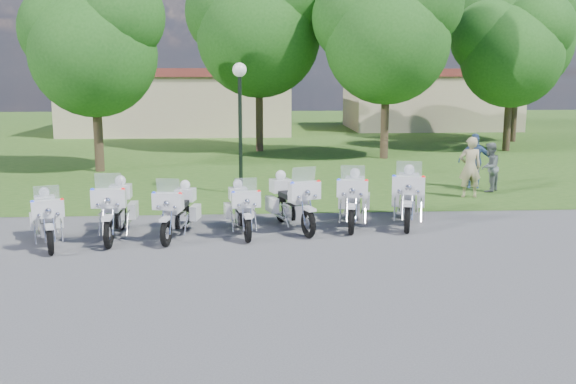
{
  "coord_description": "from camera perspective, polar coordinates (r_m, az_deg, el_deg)",
  "views": [
    {
      "loc": [
        -1.6,
        -14.33,
        3.86
      ],
      "look_at": [
        -0.63,
        1.2,
        0.95
      ],
      "focal_mm": 40.0,
      "sensor_mm": 36.0,
      "label": 1
    }
  ],
  "objects": [
    {
      "name": "building_west",
      "position": [
        42.6,
        -9.6,
        8.03
      ],
      "size": [
        14.56,
        8.32,
        4.1
      ],
      "color": "#C1AA8B",
      "rests_on": "ground"
    },
    {
      "name": "tree_2",
      "position": [
        29.43,
        8.69,
        14.12
      ],
      "size": [
        6.5,
        5.54,
        8.66
      ],
      "color": "#38281C",
      "rests_on": "ground"
    },
    {
      "name": "lamp_post",
      "position": [
        20.37,
        -4.3,
        8.54
      ],
      "size": [
        0.44,
        0.44,
        4.16
      ],
      "color": "black",
      "rests_on": "ground"
    },
    {
      "name": "motorcycle_1",
      "position": [
        15.69,
        -15.06,
        -1.41
      ],
      "size": [
        0.83,
        2.48,
        1.66
      ],
      "rotation": [
        0.0,
        0.0,
        3.17
      ],
      "color": "black",
      "rests_on": "ground"
    },
    {
      "name": "bystander_c",
      "position": [
        22.47,
        16.27,
        2.65
      ],
      "size": [
        1.15,
        0.67,
        1.84
      ],
      "primitive_type": "imported",
      "rotation": [
        0.0,
        0.0,
        2.92
      ],
      "color": "#395688",
      "rests_on": "ground"
    },
    {
      "name": "motorcycle_2",
      "position": [
        15.45,
        -9.78,
        -1.61
      ],
      "size": [
        0.99,
        2.25,
        1.52
      ],
      "rotation": [
        0.0,
        0.0,
        2.96
      ],
      "color": "black",
      "rests_on": "ground"
    },
    {
      "name": "building_east",
      "position": [
        46.12,
        12.41,
        8.12
      ],
      "size": [
        11.44,
        7.28,
        4.1
      ],
      "color": "#C1AA8B",
      "rests_on": "ground"
    },
    {
      "name": "motorcycle_4",
      "position": [
        16.01,
        0.35,
        -0.81
      ],
      "size": [
        1.3,
        2.4,
        1.66
      ],
      "rotation": [
        0.0,
        0.0,
        3.46
      ],
      "color": "black",
      "rests_on": "ground"
    },
    {
      "name": "tree_3",
      "position": [
        33.68,
        19.21,
        12.05
      ],
      "size": [
        5.73,
        4.89,
        7.65
      ],
      "color": "#38281C",
      "rests_on": "ground"
    },
    {
      "name": "motorcycle_3",
      "position": [
        15.58,
        -4.13,
        -1.45
      ],
      "size": [
        0.92,
        2.19,
        1.48
      ],
      "rotation": [
        0.0,
        0.0,
        3.29
      ],
      "color": "black",
      "rests_on": "ground"
    },
    {
      "name": "motorcycle_6",
      "position": [
        16.82,
        10.64,
        -0.32
      ],
      "size": [
        1.26,
        2.54,
        1.74
      ],
      "rotation": [
        0.0,
        0.0,
        2.89
      ],
      "color": "black",
      "rests_on": "ground"
    },
    {
      "name": "tree_4",
      "position": [
        38.46,
        19.76,
        13.25
      ],
      "size": [
        6.86,
        5.85,
        9.14
      ],
      "color": "#38281C",
      "rests_on": "ground"
    },
    {
      "name": "bystander_b",
      "position": [
        21.92,
        17.47,
        2.09
      ],
      "size": [
        0.97,
        0.99,
        1.61
      ],
      "primitive_type": "imported",
      "rotation": [
        0.0,
        0.0,
        -2.26
      ],
      "color": "slate",
      "rests_on": "ground"
    },
    {
      "name": "ground",
      "position": [
        14.93,
        2.71,
        -4.41
      ],
      "size": [
        100.0,
        100.0,
        0.0
      ],
      "primitive_type": "plane",
      "color": "#4F4F54",
      "rests_on": "ground"
    },
    {
      "name": "tree_0",
      "position": [
        26.27,
        -17.01,
        12.68
      ],
      "size": [
        5.7,
        4.86,
        7.6
      ],
      "color": "#38281C",
      "rests_on": "ground"
    },
    {
      "name": "bystander_a",
      "position": [
        20.72,
        15.87,
        2.11
      ],
      "size": [
        0.72,
        0.5,
        1.9
      ],
      "primitive_type": "imported",
      "rotation": [
        0.0,
        0.0,
        3.07
      ],
      "color": "tan",
      "rests_on": "ground"
    },
    {
      "name": "motorcycle_0",
      "position": [
        15.47,
        -20.63,
        -2.19
      ],
      "size": [
        1.19,
        2.12,
        1.48
      ],
      "rotation": [
        0.0,
        0.0,
        3.48
      ],
      "color": "black",
      "rests_on": "ground"
    },
    {
      "name": "motorcycle_5",
      "position": [
        16.45,
        5.84,
        -0.56
      ],
      "size": [
        1.12,
        2.44,
        1.66
      ],
      "rotation": [
        0.0,
        0.0,
        2.94
      ],
      "color": "black",
      "rests_on": "ground"
    },
    {
      "name": "grass_lawn",
      "position": [
        41.54,
        -1.36,
        5.26
      ],
      "size": [
        100.0,
        48.0,
        0.01
      ],
      "primitive_type": "cube",
      "color": "#30591C",
      "rests_on": "ground"
    },
    {
      "name": "tree_1",
      "position": [
        31.9,
        -2.73,
        14.77
      ],
      "size": [
        7.01,
        5.99,
        9.35
      ],
      "color": "#38281C",
      "rests_on": "ground"
    }
  ]
}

